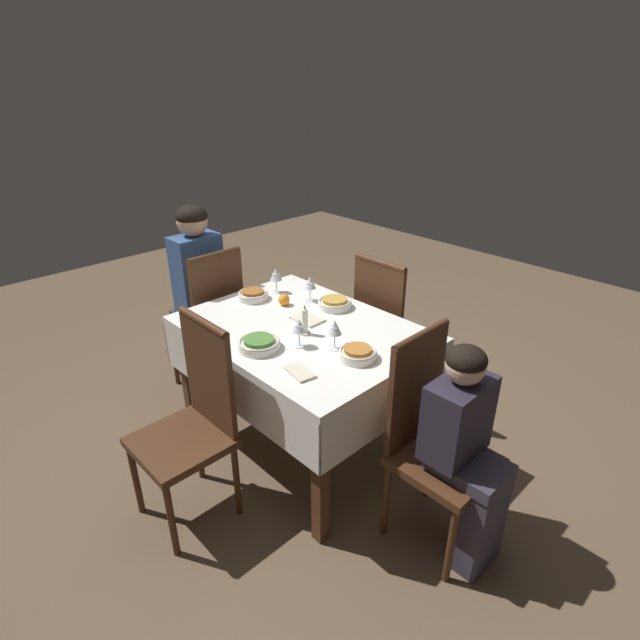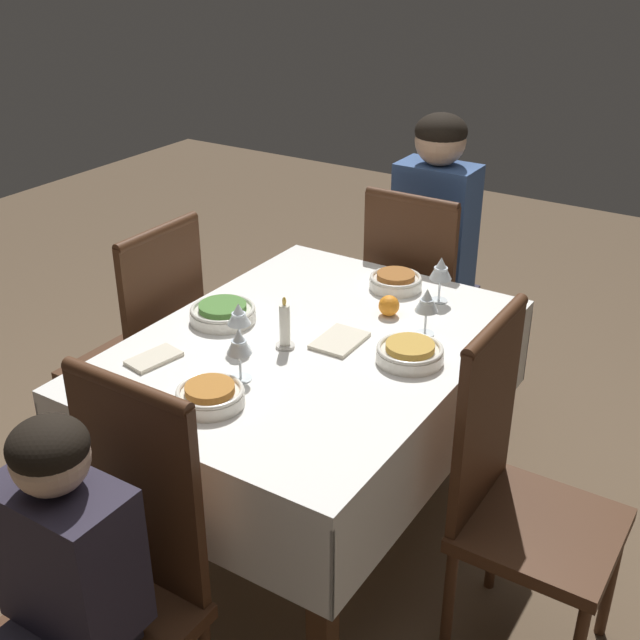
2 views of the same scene
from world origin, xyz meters
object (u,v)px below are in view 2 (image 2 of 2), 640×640
Objects in this scene: candle_centerpiece at (285,329)px; napkin_red_folded at (154,358)px; chair_east at (114,576)px; person_adult_denim at (438,251)px; wine_glass_north at (427,302)px; chair_south at (147,348)px; wine_glass_east at (239,343)px; wine_glass_west at (441,270)px; orange_fruit at (389,306)px; chair_north at (517,488)px; bowl_north at (410,352)px; wine_glass_south at (239,316)px; bowl_south at (223,312)px; person_child_dark at (54,618)px; bowl_west at (396,281)px; napkin_spare_side at (340,341)px; bowl_east at (210,395)px; dining_table at (309,372)px; chair_west at (418,304)px.

candle_centerpiece is 1.00× the size of napkin_red_folded.
chair_east is 1.85m from person_adult_denim.
person_adult_denim is 7.73× the size of napkin_red_folded.
candle_centerpiece reaches higher than wine_glass_north.
chair_south is 6.62× the size of wine_glass_east.
wine_glass_west is 0.78m from wine_glass_east.
person_adult_denim is 19.08× the size of orange_fruit.
wine_glass_east is at bearing -0.04° from candle_centerpiece.
chair_north reaches higher than wine_glass_west.
orange_fruit reaches higher than bowl_north.
wine_glass_east reaches higher than wine_glass_south.
orange_fruit reaches higher than bowl_south.
chair_east is 0.83m from candle_centerpiece.
bowl_west is (-1.49, 0.03, 0.23)m from person_child_dark.
wine_glass_east is (0.29, 0.64, 0.34)m from chair_south.
wine_glass_north reaches higher than napkin_spare_side.
napkin_spare_side is at bearing 129.91° from wine_glass_south.
bowl_east reaches higher than napkin_spare_side.
person_adult_denim is at bearing 91.50° from person_child_dark.
chair_north is 1.06m from napkin_red_folded.
candle_centerpiece is (-0.08, 0.11, -0.05)m from wine_glass_south.
bowl_north is (-0.48, 0.33, -0.00)m from bowl_east.
napkin_spare_side is at bearing 82.16° from chair_north.
bowl_south is at bearing 75.72° from person_adult_denim.
dining_table is at bearing 176.20° from bowl_east.
candle_centerpiece reaches higher than wine_glass_east.
napkin_spare_side is (-0.08, -0.60, 0.23)m from chair_north.
wine_glass_south reaches higher than orange_fruit.
person_adult_denim reaches higher than chair_east.
candle_centerpiece reaches higher than napkin_red_folded.
person_adult_denim reaches higher than dining_table.
dining_table is 7.03× the size of bowl_east.
wine_glass_west is 0.95m from napkin_red_folded.
bowl_south is (0.03, -0.30, 0.13)m from dining_table.
wine_glass_west is (-0.50, -0.48, 0.34)m from chair_north.
chair_south is 0.80m from napkin_spare_side.
chair_east is at bearing 90.00° from person_child_dark.
bowl_north is (-0.90, 0.29, 0.25)m from chair_east.
dining_table is at bearing -4.64° from bowl_west.
wine_glass_north is (-1.07, 0.26, 0.34)m from chair_east.
person_adult_denim is 7.37× the size of napkin_spare_side.
person_adult_denim reaches higher than person_child_dark.
chair_east is at bearing 21.06° from bowl_south.
chair_east is 1.05m from chair_north.
dining_table is 0.85m from chair_west.
chair_south is 6.22× the size of napkin_red_folded.
candle_centerpiece is at bearing 134.08° from napkin_red_folded.
person_child_dark is 15.54× the size of orange_fruit.
person_adult_denim is 7.06× the size of bowl_east.
wine_glass_south reaches higher than bowl_east.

